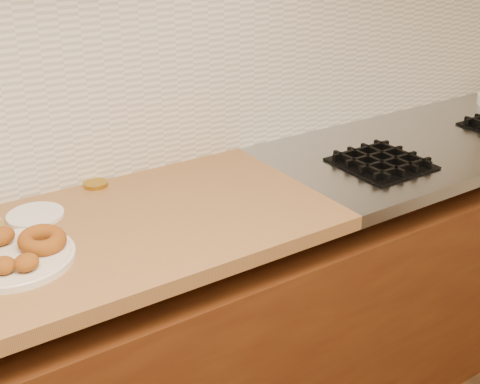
# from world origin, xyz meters

# --- Properties ---
(wall_back) EXTENTS (4.00, 0.02, 2.70)m
(wall_back) POSITION_xyz_m (0.00, 2.00, 1.35)
(wall_back) COLOR tan
(wall_back) RESTS_ON ground
(base_cabinet) EXTENTS (3.60, 0.60, 0.77)m
(base_cabinet) POSITION_xyz_m (0.00, 1.69, 0.39)
(base_cabinet) COLOR #582B10
(base_cabinet) RESTS_ON floor
(stovetop) EXTENTS (1.30, 0.62, 0.04)m
(stovetop) POSITION_xyz_m (1.15, 1.69, 0.88)
(stovetop) COLOR #9EA0A5
(stovetop) RESTS_ON base_cabinet
(backsplash) EXTENTS (3.60, 0.02, 0.60)m
(backsplash) POSITION_xyz_m (0.00, 1.99, 1.20)
(backsplash) COLOR beige
(backsplash) RESTS_ON wall_back
(burner_grates) EXTENTS (0.91, 0.26, 0.03)m
(burner_grates) POSITION_xyz_m (1.13, 1.61, 0.91)
(burner_grates) COLOR black
(burner_grates) RESTS_ON stovetop
(donut_plate) EXTENTS (0.27, 0.27, 0.02)m
(donut_plate) POSITION_xyz_m (-0.32, 1.65, 0.91)
(donut_plate) COLOR silver
(donut_plate) RESTS_ON butcher_block
(ring_donut) EXTENTS (0.16, 0.16, 0.05)m
(ring_donut) POSITION_xyz_m (-0.26, 1.65, 0.93)
(ring_donut) COLOR brown
(ring_donut) RESTS_ON donut_plate
(fried_dough_chunks) EXTENTS (0.14, 0.21, 0.04)m
(fried_dough_chunks) POSITION_xyz_m (-0.35, 1.65, 0.94)
(fried_dough_chunks) COLOR brown
(fried_dough_chunks) RESTS_ON donut_plate
(tub_lid) EXTENTS (0.19, 0.19, 0.01)m
(tub_lid) POSITION_xyz_m (-0.22, 1.85, 0.90)
(tub_lid) COLOR silver
(tub_lid) RESTS_ON butcher_block
(brass_jar_lid) EXTENTS (0.08, 0.08, 0.01)m
(brass_jar_lid) POSITION_xyz_m (-0.02, 1.95, 0.91)
(brass_jar_lid) COLOR #AE8729
(brass_jar_lid) RESTS_ON butcher_block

